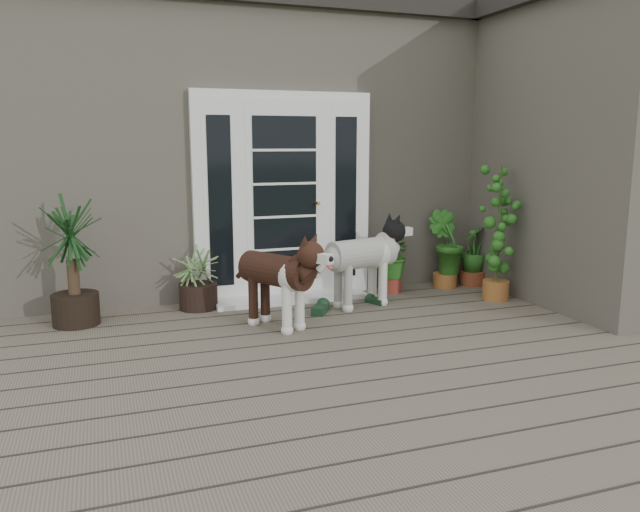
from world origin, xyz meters
name	(u,v)px	position (x,y,z in m)	size (l,w,h in m)	color
deck	(391,368)	(0.00, 0.40, 0.06)	(6.20, 4.60, 0.12)	#6B5B4C
house_main	(255,158)	(0.00, 4.65, 1.55)	(7.40, 4.00, 3.10)	#665E54
roof_main	(253,30)	(0.00, 4.65, 3.20)	(7.60, 4.20, 0.20)	#2D2826
house_wing	(600,162)	(2.90, 1.50, 1.55)	(1.60, 2.40, 3.10)	#665E54
door_unit	(284,196)	(-0.20, 2.60, 1.19)	(1.90, 0.14, 2.15)	white
door_step	(290,298)	(-0.20, 2.40, 0.14)	(1.60, 0.40, 0.05)	white
brindle_dog	(276,286)	(-0.59, 1.52, 0.50)	(0.39, 0.91, 0.76)	#3A1F15
white_dog	(361,268)	(0.41, 1.94, 0.52)	(0.41, 0.95, 0.79)	silver
spider_plant	(198,275)	(-1.16, 2.40, 0.46)	(0.63, 0.63, 0.68)	#A6B670
yucca	(72,263)	(-2.29, 2.21, 0.69)	(0.79, 0.79, 1.14)	black
herb_a	(391,264)	(0.96, 2.40, 0.43)	(0.49, 0.49, 0.63)	#2E631C
herb_b	(446,259)	(1.65, 2.40, 0.45)	(0.44, 0.44, 0.66)	#215819
herb_c	(473,262)	(2.02, 2.40, 0.39)	(0.35, 0.35, 0.54)	#1A5117
sapling	(499,231)	(1.85, 1.71, 0.85)	(0.43, 0.43, 1.45)	#164E17
clog_left	(376,300)	(0.59, 1.98, 0.16)	(0.12, 0.26, 0.08)	#173A20
clog_right	(321,308)	(-0.06, 1.84, 0.17)	(0.16, 0.34, 0.10)	#14321B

